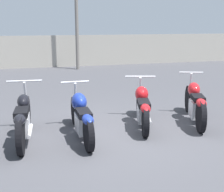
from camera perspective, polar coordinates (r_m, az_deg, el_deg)
ground_plane at (r=6.35m, az=1.61°, el=-6.97°), size 60.00×60.00×0.00m
fence_back at (r=16.11m, az=-9.81°, el=8.05°), size 40.00×0.04×1.59m
motorcycle_slot_0 at (r=6.12m, az=-15.86°, el=-3.97°), size 0.71×2.14×1.05m
motorcycle_slot_1 at (r=6.11m, az=-5.65°, el=-3.51°), size 0.60×2.17×0.99m
motorcycle_slot_2 at (r=6.78m, az=5.59°, el=-1.93°), size 0.88×2.02×0.99m
motorcycle_slot_3 at (r=7.24m, az=14.94°, el=-1.19°), size 0.93×2.06×1.04m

